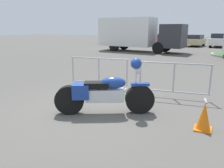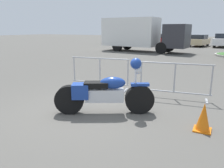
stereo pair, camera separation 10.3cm
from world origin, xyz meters
The scene contains 11 objects.
ground_plane centered at (0.00, 0.00, 0.00)m, with size 120.00×120.00×0.00m, color #54514C.
motorcycle centered at (0.45, 0.06, 0.52)m, with size 2.22×1.30×1.36m.
crowd_barrier_near centered at (-0.81, 2.02, 0.55)m, with size 2.07×0.69×1.07m.
crowd_barrier_far centered at (1.71, 2.02, 0.55)m, with size 2.07×0.69×1.07m.
box_truck centered at (-4.10, 14.81, 1.64)m, with size 7.87×2.93×2.98m.
parked_car_green centered at (-10.57, 23.42, 0.74)m, with size 2.40×4.51×1.46m.
parked_car_silver centered at (-7.89, 23.42, 0.75)m, with size 2.44×4.59×1.48m.
parked_car_red centered at (-5.20, 23.60, 0.70)m, with size 2.26×4.25×1.37m.
parked_car_maroon centered at (-2.51, 24.12, 0.76)m, with size 2.47×4.63×1.49m.
parked_car_tan centered at (0.18, 23.51, 0.68)m, with size 2.22×4.17×1.35m.
traffic_cone centered at (2.69, 0.14, 0.29)m, with size 0.34×0.34×0.59m.
Camera 2 is at (2.91, -4.35, 2.02)m, focal length 35.00 mm.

